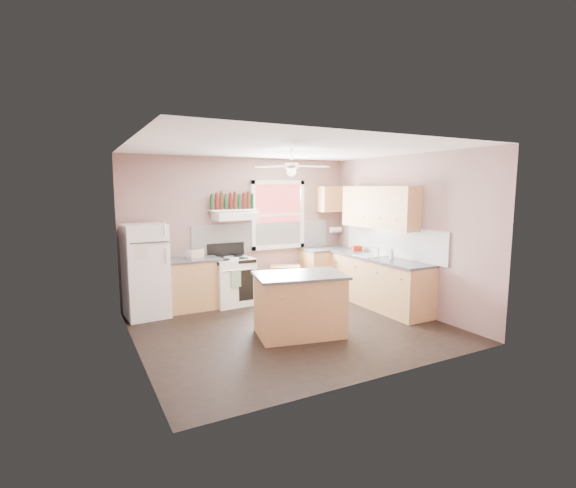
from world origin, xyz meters
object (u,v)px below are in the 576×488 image
stove (232,281)px  refrigerator (146,271)px  island (300,306)px  cart (285,281)px  toaster (195,254)px

stove → refrigerator: bearing=179.1°
refrigerator → island: refrigerator is taller
refrigerator → cart: (2.67, 0.17, -0.48)m
island → cart: bearing=79.8°
toaster → stove: toaster is taller
refrigerator → stove: (1.52, 0.06, -0.34)m
cart → island: bearing=-87.9°
refrigerator → cart: size_ratio=2.62×
refrigerator → island: size_ratio=1.29×
toaster → cart: bearing=-20.4°
toaster → island: bearing=-88.1°
refrigerator → island: (1.82, -1.94, -0.34)m
stove → cart: bearing=2.1°
toaster → island: (0.99, -1.95, -0.56)m
stove → toaster: bearing=-179.6°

